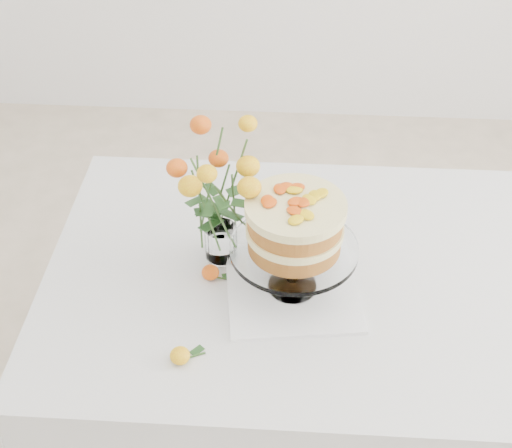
{
  "coord_description": "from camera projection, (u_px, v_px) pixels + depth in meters",
  "views": [
    {
      "loc": [
        -0.11,
        -1.28,
        1.98
      ],
      "look_at": [
        -0.19,
        -0.02,
        0.92
      ],
      "focal_mm": 50.0,
      "sensor_mm": 36.0,
      "label": 1
    }
  ],
  "objects": [
    {
      "name": "ground",
      "position": [
        316.0,
        445.0,
        2.24
      ],
      "size": [
        4.0,
        4.0,
        0.0
      ],
      "primitive_type": "plane",
      "color": "#C3B191",
      "rests_on": "ground"
    },
    {
      "name": "table",
      "position": [
        331.0,
        295.0,
        1.81
      ],
      "size": [
        1.43,
        0.93,
        0.76
      ],
      "color": "#A37C5F",
      "rests_on": "ground"
    },
    {
      "name": "napkin",
      "position": [
        292.0,
        288.0,
        1.71
      ],
      "size": [
        0.35,
        0.35,
        0.01
      ],
      "primitive_type": "cube",
      "rotation": [
        0.0,
        0.0,
        0.14
      ],
      "color": "white",
      "rests_on": "table"
    },
    {
      "name": "cake_stand",
      "position": [
        295.0,
        230.0,
        1.59
      ],
      "size": [
        0.3,
        0.3,
        0.27
      ],
      "rotation": [
        0.0,
        0.0,
        0.15
      ],
      "color": "white",
      "rests_on": "napkin"
    },
    {
      "name": "rose_vase",
      "position": [
        219.0,
        183.0,
        1.65
      ],
      "size": [
        0.27,
        0.27,
        0.4
      ],
      "rotation": [
        0.0,
        0.0,
        -0.02
      ],
      "color": "white",
      "rests_on": "table"
    },
    {
      "name": "loose_rose_near",
      "position": [
        180.0,
        356.0,
        1.53
      ],
      "size": [
        0.07,
        0.05,
        0.04
      ],
      "rotation": [
        0.0,
        0.0,
        0.43
      ],
      "color": "yellow",
      "rests_on": "table"
    },
    {
      "name": "loose_rose_far",
      "position": [
        211.0,
        272.0,
        1.73
      ],
      "size": [
        0.08,
        0.04,
        0.04
      ],
      "rotation": [
        0.0,
        0.0,
        -0.13
      ],
      "color": "#E33C0B",
      "rests_on": "table"
    },
    {
      "name": "stray_petal_a",
      "position": [
        283.0,
        298.0,
        1.69
      ],
      "size": [
        0.03,
        0.02,
        0.0
      ],
      "primitive_type": "ellipsoid",
      "color": "yellow",
      "rests_on": "table"
    },
    {
      "name": "stray_petal_b",
      "position": [
        325.0,
        313.0,
        1.65
      ],
      "size": [
        0.03,
        0.02,
        0.0
      ],
      "primitive_type": "ellipsoid",
      "color": "yellow",
      "rests_on": "table"
    },
    {
      "name": "stray_petal_c",
      "position": [
        343.0,
        327.0,
        1.62
      ],
      "size": [
        0.03,
        0.02,
        0.0
      ],
      "primitive_type": "ellipsoid",
      "color": "yellow",
      "rests_on": "table"
    }
  ]
}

